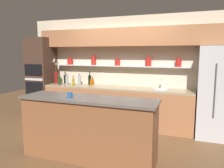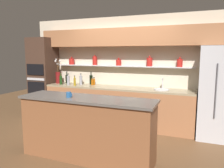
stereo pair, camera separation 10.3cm
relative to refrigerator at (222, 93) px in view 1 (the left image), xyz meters
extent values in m
plane|color=brown|center=(-2.13, -1.20, -0.93)|extent=(12.00, 12.00, 0.00)
cube|color=beige|center=(-2.13, 0.40, 0.37)|extent=(5.20, 0.10, 2.60)
cube|color=#B7B7BC|center=(-2.29, 0.26, 0.48)|extent=(3.49, 0.18, 0.02)
cylinder|color=#AD1E19|center=(-3.65, 0.25, 0.57)|extent=(0.14, 0.14, 0.16)
sphere|color=#AD1E19|center=(-3.65, 0.25, 0.67)|extent=(0.05, 0.05, 0.05)
cylinder|color=#AD1E19|center=(-2.96, 0.25, 0.60)|extent=(0.11, 0.11, 0.22)
sphere|color=#AD1E19|center=(-2.96, 0.25, 0.73)|extent=(0.04, 0.04, 0.04)
cylinder|color=#AD1E19|center=(-2.31, 0.25, 0.56)|extent=(0.13, 0.13, 0.14)
sphere|color=#AD1E19|center=(-2.31, 0.25, 0.65)|extent=(0.05, 0.05, 0.05)
cylinder|color=#AD1E19|center=(-1.55, 0.25, 0.59)|extent=(0.13, 0.13, 0.20)
sphere|color=#AD1E19|center=(-1.55, 0.25, 0.71)|extent=(0.05, 0.05, 0.05)
cylinder|color=#AD1E19|center=(-0.88, 0.25, 0.57)|extent=(0.13, 0.13, 0.17)
sphere|color=#AD1E19|center=(-0.88, 0.25, 0.68)|extent=(0.04, 0.04, 0.04)
cube|color=#99603D|center=(-2.13, 0.18, 1.16)|extent=(4.42, 0.34, 0.42)
cube|color=#99603D|center=(-2.29, 0.04, -0.49)|extent=(3.59, 0.62, 0.88)
cube|color=gray|center=(-2.29, 0.04, -0.03)|extent=(3.59, 0.62, 0.04)
cube|color=brown|center=(-2.13, -1.75, -0.44)|extent=(2.18, 0.55, 0.98)
cube|color=#56514C|center=(-2.13, -1.75, 0.07)|extent=(2.24, 0.61, 0.04)
cube|color=#B7B7BC|center=(0.00, 0.00, 0.00)|extent=(0.95, 0.70, 1.86)
cylinder|color=#4C4C51|center=(-0.17, -0.37, 0.09)|extent=(0.02, 0.02, 1.03)
cube|color=#3D281E|center=(-4.41, 0.04, 0.13)|extent=(0.63, 0.62, 2.12)
cube|color=black|center=(-4.41, -0.28, -0.15)|extent=(0.53, 0.02, 0.40)
cube|color=black|center=(-4.41, -0.28, 0.37)|extent=(0.53, 0.02, 0.28)
cube|color=#B7B7BC|center=(-4.41, -0.28, 0.12)|extent=(0.55, 0.02, 0.06)
cylinder|color=maroon|center=(-3.96, 0.08, 0.14)|extent=(0.15, 0.15, 0.30)
cylinder|color=#4C3319|center=(-3.96, 0.06, 0.45)|extent=(0.05, 0.01, 0.34)
sphere|color=silver|center=(-3.97, 0.02, 0.62)|extent=(0.04, 0.04, 0.04)
cylinder|color=#4C3319|center=(-3.98, 0.10, 0.39)|extent=(0.03, 0.03, 0.22)
sphere|color=silver|center=(-4.01, 0.12, 0.50)|extent=(0.06, 0.06, 0.06)
cylinder|color=#4C3319|center=(-3.95, 0.09, 0.43)|extent=(0.03, 0.03, 0.29)
sphere|color=silver|center=(-3.93, 0.12, 0.58)|extent=(0.05, 0.05, 0.05)
cylinder|color=#4C3319|center=(-3.98, 0.08, 0.43)|extent=(0.02, 0.03, 0.29)
sphere|color=silver|center=(-4.02, 0.06, 0.58)|extent=(0.06, 0.06, 0.06)
cylinder|color=#B7B7BC|center=(-1.23, 0.04, 0.00)|extent=(0.33, 0.33, 0.02)
cylinder|color=#B7B7BC|center=(-1.23, 0.16, 0.12)|extent=(0.02, 0.02, 0.22)
cylinder|color=#B7B7BC|center=(-1.23, 0.10, 0.23)|extent=(0.02, 0.12, 0.02)
cylinder|color=gray|center=(-3.28, 0.08, 0.10)|extent=(0.08, 0.08, 0.22)
cylinder|color=gray|center=(-3.28, 0.08, 0.23)|extent=(0.03, 0.03, 0.04)
cylinder|color=black|center=(-3.28, 0.08, 0.26)|extent=(0.03, 0.03, 0.01)
cylinder|color=gray|center=(-3.55, -0.08, 0.10)|extent=(0.07, 0.07, 0.23)
cylinder|color=gray|center=(-3.55, -0.08, 0.24)|extent=(0.03, 0.03, 0.04)
cylinder|color=black|center=(-3.55, -0.08, 0.27)|extent=(0.03, 0.03, 0.01)
cylinder|color=#47380A|center=(-3.33, 0.17, 0.07)|extent=(0.06, 0.06, 0.17)
cylinder|color=#47380A|center=(-3.33, 0.17, 0.18)|extent=(0.03, 0.03, 0.05)
cylinder|color=black|center=(-3.33, 0.17, 0.21)|extent=(0.03, 0.03, 0.01)
cylinder|color=olive|center=(-3.34, -0.12, 0.08)|extent=(0.06, 0.06, 0.18)
cylinder|color=olive|center=(-3.34, -0.12, 0.20)|extent=(0.03, 0.03, 0.05)
cylinder|color=black|center=(-3.34, -0.12, 0.23)|extent=(0.03, 0.03, 0.01)
cylinder|color=#9E4C0A|center=(-2.97, 0.11, 0.06)|extent=(0.05, 0.05, 0.14)
cylinder|color=#9E4C0A|center=(-2.97, 0.11, 0.14)|extent=(0.03, 0.03, 0.04)
cylinder|color=black|center=(-2.97, 0.11, 0.17)|extent=(0.03, 0.03, 0.01)
cylinder|color=black|center=(-3.78, 0.20, 0.10)|extent=(0.08, 0.08, 0.21)
cylinder|color=black|center=(-3.78, 0.20, 0.24)|extent=(0.02, 0.02, 0.08)
cylinder|color=black|center=(-3.78, 0.20, 0.29)|extent=(0.03, 0.03, 0.01)
cylinder|color=black|center=(-3.05, 0.20, 0.11)|extent=(0.08, 0.08, 0.24)
cylinder|color=black|center=(-3.05, 0.20, 0.26)|extent=(0.02, 0.02, 0.08)
cylinder|color=black|center=(-3.05, 0.20, 0.31)|extent=(0.03, 0.03, 0.01)
cylinder|color=#9E4C0A|center=(-2.96, 0.19, 0.06)|extent=(0.06, 0.06, 0.14)
cylinder|color=#9E4C0A|center=(-2.96, 0.19, 0.15)|extent=(0.03, 0.03, 0.04)
cylinder|color=black|center=(-2.96, 0.19, 0.17)|extent=(0.03, 0.03, 0.01)
cylinder|color=#193814|center=(-3.77, -0.09, 0.10)|extent=(0.07, 0.07, 0.23)
cylinder|color=#193814|center=(-3.77, -0.09, 0.25)|extent=(0.02, 0.02, 0.08)
cylinder|color=black|center=(-3.77, -0.09, 0.30)|extent=(0.03, 0.03, 0.01)
cylinder|color=#235184|center=(-2.40, -1.83, 0.13)|extent=(0.08, 0.08, 0.09)
cube|color=#235184|center=(-2.35, -1.83, 0.13)|extent=(0.02, 0.01, 0.06)
camera|label=1|loc=(-0.57, -4.80, 0.80)|focal=35.00mm
camera|label=2|loc=(-0.48, -4.76, 0.80)|focal=35.00mm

